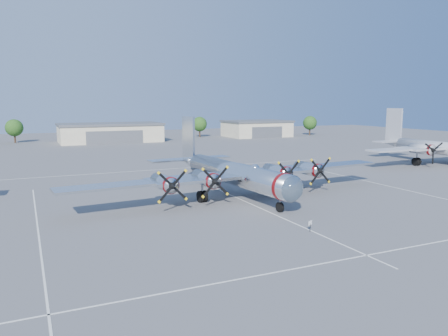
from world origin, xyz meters
name	(u,v)px	position (x,y,z in m)	size (l,w,h in m)	color
ground	(236,197)	(0.00, 0.00, 0.00)	(260.00, 260.00, 0.00)	#565658
parking_lines	(243,200)	(0.00, -1.75, 0.01)	(60.00, 50.08, 0.01)	silver
hangar_center	(110,132)	(0.00, 81.96, 2.71)	(28.60, 14.60, 5.40)	beige
hangar_east	(257,128)	(48.00, 81.96, 2.71)	(20.60, 14.60, 5.40)	beige
tree_west	(14,128)	(-25.00, 90.00, 4.22)	(4.80, 4.80, 6.64)	#382619
tree_east	(200,124)	(30.00, 88.00, 4.22)	(4.80, 4.80, 6.64)	#382619
tree_far_east	(310,123)	(68.00, 80.00, 4.22)	(4.80, 4.80, 6.64)	#382619
main_bomber_b29	(231,195)	(0.14, 1.58, 0.00)	(41.89, 28.65, 9.26)	silver
twin_engine_east	(430,163)	(46.20, 11.66, 0.00)	(31.84, 22.89, 10.09)	#B5B5BA
info_placard	(310,224)	(-0.28, -15.31, 0.71)	(0.50, 0.25, 1.00)	black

